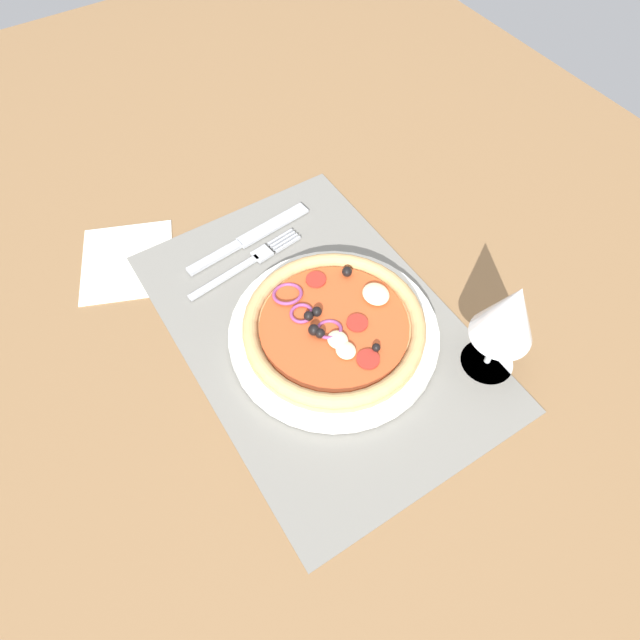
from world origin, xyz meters
TOP-DOWN VIEW (x-y plane):
  - ground_plane at (0.00, 0.00)cm, footprint 190.00×140.00cm
  - placemat at (0.00, 0.00)cm, footprint 48.35×32.46cm
  - plate at (2.41, 0.96)cm, footprint 26.16×26.16cm
  - pizza at (2.38, 1.00)cm, footprint 22.41×22.41cm
  - fork at (-14.02, -1.91)cm, footprint 3.93×18.04cm
  - knife at (-17.87, 0.05)cm, footprint 3.85×20.06cm
  - wine_glass at (15.38, 14.94)cm, footprint 7.20×7.20cm
  - napkin at (-23.66, -16.32)cm, footprint 17.46×16.72cm

SIDE VIEW (x-z plane):
  - ground_plane at x=0.00cm, z-range -2.40..0.00cm
  - napkin at x=-23.66cm, z-range 0.00..0.36cm
  - placemat at x=0.00cm, z-range 0.00..0.40cm
  - fork at x=-14.02cm, z-range 0.40..0.84cm
  - knife at x=-17.87cm, z-range 0.35..0.96cm
  - plate at x=2.41cm, z-range 0.40..1.86cm
  - pizza at x=2.38cm, z-range 1.59..4.29cm
  - wine_glass at x=15.38cm, z-range 2.61..17.51cm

